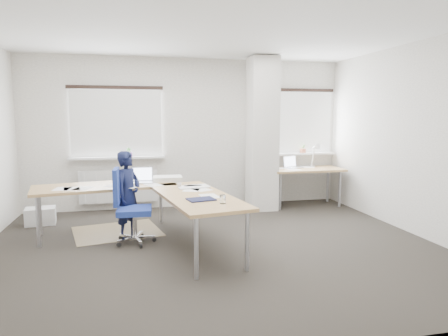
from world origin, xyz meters
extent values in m
plane|color=black|center=(0.00, 0.00, 0.00)|extent=(6.00, 6.00, 0.00)
cube|color=#BCB5AB|center=(0.00, 2.50, 1.40)|extent=(6.00, 0.04, 2.80)
cube|color=#BCB5AB|center=(0.00, -2.50, 1.40)|extent=(6.00, 0.04, 2.80)
cube|color=#BCB5AB|center=(3.00, 0.00, 1.40)|extent=(0.04, 5.00, 2.80)
cube|color=white|center=(0.00, 0.00, 2.80)|extent=(6.00, 5.00, 0.04)
cube|color=#BCB5AB|center=(1.30, 1.95, 1.39)|extent=(0.50, 0.50, 2.78)
cube|color=white|center=(-1.30, 2.47, 1.60)|extent=(1.60, 0.04, 1.20)
cube|color=white|center=(-1.30, 2.43, 1.60)|extent=(1.60, 0.02, 1.20)
cube|color=white|center=(-1.30, 2.40, 0.98)|extent=(1.70, 0.20, 0.04)
cube|color=white|center=(2.30, 2.47, 1.60)|extent=(1.20, 0.04, 1.20)
cube|color=white|center=(2.30, 2.43, 1.60)|extent=(1.20, 0.02, 1.20)
cube|color=white|center=(2.30, 2.40, 0.98)|extent=(1.30, 0.20, 0.04)
cube|color=white|center=(-1.30, 2.42, 0.45)|extent=(1.40, 0.10, 0.60)
cylinder|color=#67387C|center=(-1.10, 2.38, 1.04)|extent=(0.12, 0.12, 0.08)
imported|color=#366C2B|center=(-1.10, 2.38, 1.08)|extent=(0.09, 0.06, 0.17)
cylinder|color=#B86747|center=(2.30, 2.38, 1.04)|extent=(0.12, 0.12, 0.08)
imported|color=#366C2B|center=(2.30, 2.38, 1.08)|extent=(0.09, 0.07, 0.17)
cube|color=olive|center=(-1.29, 1.01, 0.00)|extent=(1.42, 1.27, 0.01)
cube|color=white|center=(-2.50, 1.70, 0.14)|extent=(0.49, 0.37, 0.27)
cube|color=#9B7242|center=(-1.44, 0.95, 0.71)|extent=(2.11, 1.14, 0.04)
cube|color=#9B7242|center=(-0.24, -0.06, 0.71)|extent=(1.14, 2.11, 0.04)
cylinder|color=#9D9CA2|center=(-2.27, 0.50, 0.34)|extent=(0.05, 0.05, 0.69)
cylinder|color=#9D9CA2|center=(-2.37, 1.09, 0.34)|extent=(0.05, 0.05, 0.69)
cylinder|color=#9D9CA2|center=(-0.60, 1.40, 0.34)|extent=(0.05, 0.05, 0.69)
cylinder|color=#9D9CA2|center=(-0.38, -1.00, 0.34)|extent=(0.05, 0.05, 0.69)
cylinder|color=#9D9CA2|center=(0.21, -0.89, 0.34)|extent=(0.05, 0.05, 0.69)
cylinder|color=#9D9CA2|center=(-0.10, 0.88, 0.34)|extent=(0.05, 0.05, 0.69)
cube|color=#B7B7BC|center=(-0.90, 1.02, 0.74)|extent=(0.34, 0.25, 0.01)
cube|color=#B7B7BC|center=(-0.89, 1.14, 0.85)|extent=(0.33, 0.06, 0.22)
cube|color=silver|center=(-0.89, 1.14, 0.85)|extent=(0.29, 0.04, 0.19)
cube|color=white|center=(-0.19, 0.40, 0.74)|extent=(0.45, 0.19, 0.02)
cube|color=#131634|center=(-0.23, -0.39, 0.74)|extent=(0.36, 0.30, 0.01)
cube|color=silver|center=(-0.51, 1.13, 0.77)|extent=(0.46, 0.33, 0.07)
imported|color=white|center=(-0.39, 0.51, 0.76)|extent=(0.09, 0.09, 0.07)
cylinder|color=silver|center=(-0.01, -0.63, 0.78)|extent=(0.07, 0.07, 0.10)
cube|color=#9B7242|center=(2.21, 2.03, 0.71)|extent=(1.41, 0.71, 0.04)
cylinder|color=#9D9CA2|center=(1.61, 1.79, 0.34)|extent=(0.05, 0.05, 0.69)
cylinder|color=#9D9CA2|center=(2.81, 1.78, 0.34)|extent=(0.05, 0.05, 0.69)
cylinder|color=#9D9CA2|center=(1.61, 2.29, 0.34)|extent=(0.05, 0.05, 0.69)
cylinder|color=#9D9CA2|center=(2.81, 2.28, 0.34)|extent=(0.05, 0.05, 0.69)
cube|color=#B7B7BC|center=(2.00, 2.12, 0.74)|extent=(0.39, 0.34, 0.01)
cube|color=#B7B7BC|center=(1.96, 2.22, 0.85)|extent=(0.32, 0.17, 0.22)
cube|color=silver|center=(1.96, 2.22, 0.85)|extent=(0.28, 0.14, 0.19)
cylinder|color=white|center=(2.44, 2.21, 0.74)|extent=(0.10, 0.10, 0.02)
cylinder|color=white|center=(2.44, 2.21, 0.93)|extent=(0.02, 0.16, 0.38)
cylinder|color=white|center=(2.44, 2.09, 1.15)|extent=(0.02, 0.29, 0.13)
cone|color=white|center=(2.44, 1.95, 1.13)|extent=(0.14, 0.16, 0.17)
cube|color=navy|center=(-1.02, 0.39, 0.46)|extent=(0.48, 0.48, 0.08)
cube|color=navy|center=(-1.25, 0.40, 0.79)|extent=(0.08, 0.40, 0.49)
cylinder|color=silver|center=(-1.02, 0.39, 0.27)|extent=(0.06, 0.06, 0.34)
cylinder|color=black|center=(-0.76, 0.38, 0.03)|extent=(0.06, 0.03, 0.06)
cylinder|color=black|center=(-0.93, 0.63, 0.03)|extent=(0.05, 0.07, 0.06)
cylinder|color=black|center=(-1.22, 0.55, 0.03)|extent=(0.06, 0.06, 0.06)
cylinder|color=black|center=(-1.24, 0.25, 0.03)|extent=(0.07, 0.06, 0.06)
cylinder|color=black|center=(-0.95, 0.14, 0.03)|extent=(0.04, 0.06, 0.06)
imported|color=black|center=(-1.10, 0.67, 0.62)|extent=(0.51, 0.54, 1.25)
camera|label=1|loc=(-0.99, -5.05, 1.74)|focal=32.00mm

